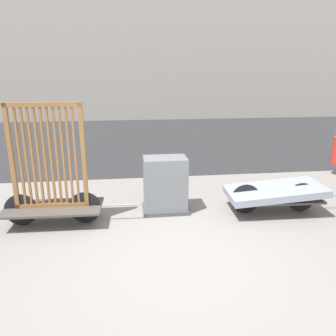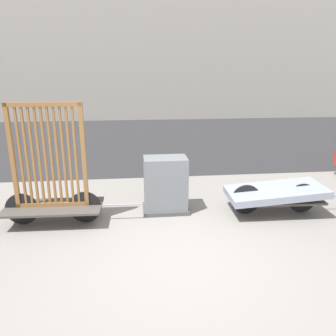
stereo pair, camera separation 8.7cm
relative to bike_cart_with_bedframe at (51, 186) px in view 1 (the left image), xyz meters
The scene contains 6 objects.
ground_plane 2.60m from the bike_cart_with_bedframe, 34.93° to the right, with size 60.00×60.00×0.00m, color gray.
road_strip 8.10m from the bike_cart_with_bedframe, 75.29° to the left, with size 56.00×10.68×0.01m.
building_facade 15.86m from the bike_cart_with_bedframe, 82.30° to the left, with size 48.00×4.00×9.94m.
bike_cart_with_bedframe is the anchor object (origin of this frame).
bike_cart_with_mattress 4.12m from the bike_cart_with_bedframe, ahead, with size 2.47×1.00×0.58m.
utility_cabinet 2.07m from the bike_cart_with_bedframe, ahead, with size 0.87×0.59×1.08m.
Camera 1 is at (-0.70, -4.15, 2.62)m, focal length 35.00 mm.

